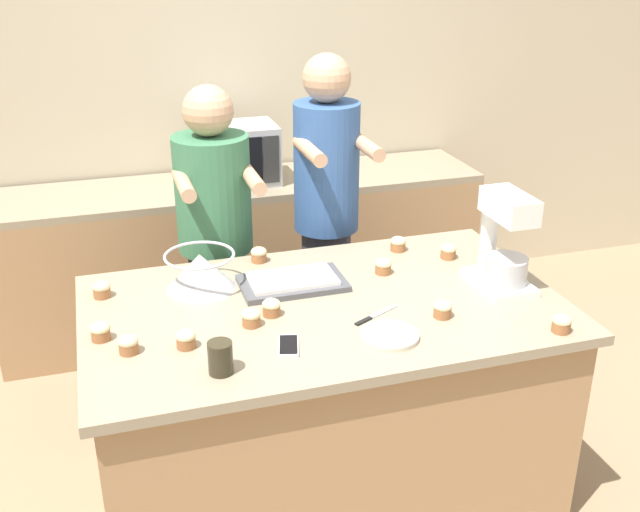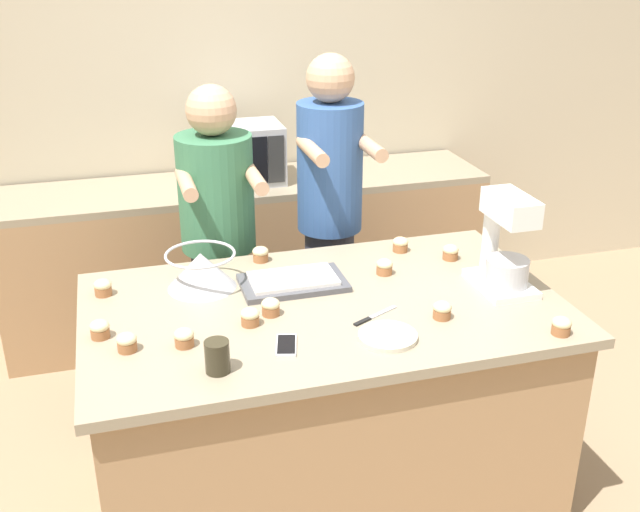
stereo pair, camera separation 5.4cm
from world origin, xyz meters
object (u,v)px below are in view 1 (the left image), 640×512
Objects in this scene: person_left at (216,247)px; cupcake_4 at (128,344)px; small_plate at (389,336)px; cupcake_2 at (398,244)px; baking_tray at (292,282)px; cupcake_10 at (251,317)px; drinking_glass at (220,358)px; cupcake_1 at (271,307)px; cupcake_11 at (102,289)px; cell_phone at (289,346)px; cupcake_0 at (259,254)px; stand_mixer at (503,246)px; cupcake_3 at (448,251)px; cupcake_8 at (383,266)px; knife at (374,316)px; cupcake_5 at (100,331)px; cupcake_9 at (186,339)px; microwave_oven at (237,154)px; cupcake_7 at (443,309)px; mixing_bowl at (200,270)px; person_right at (326,220)px.

person_left reaches higher than cupcake_4.
cupcake_2 is (0.33, 0.72, 0.02)m from small_plate.
cupcake_10 is at bearing -129.90° from baking_tray.
cupcake_1 is at bearing 53.15° from drinking_glass.
cell_phone is at bearing -44.43° from cupcake_11.
person_left is 0.37m from cupcake_0.
cupcake_1 is (-0.95, 0.03, -0.14)m from stand_mixer.
cell_phone is 1.02m from cupcake_3.
stand_mixer is at bearing -76.78° from cupcake_3.
person_left is 14.47× the size of drinking_glass.
stand_mixer is 0.50m from cupcake_8.
drinking_glass is at bearing -62.83° from cupcake_11.
stand_mixer is 0.94× the size of baking_tray.
cupcake_8 is at bearing -126.58° from cupcake_2.
knife is 0.99m from cupcake_5.
person_left is 1.35m from stand_mixer.
cupcake_0 and cupcake_11 have the same top height.
cupcake_2 is at bearing 141.39° from cupcake_3.
cupcake_9 is (0.28, -0.14, 0.00)m from cupcake_5.
person_left is at bearing 74.46° from cupcake_9.
cupcake_11 is at bearing -122.19° from microwave_oven.
cupcake_1 is at bearing 161.68° from cupcake_7.
drinking_glass reaches higher than small_plate.
cell_phone is 0.74× the size of small_plate.
cupcake_7 and cupcake_10 have the same top height.
microwave_oven is at bearing 95.32° from knife.
mixing_bowl is 2.55× the size of drinking_glass.
cupcake_4 is (-0.53, -0.12, 0.00)m from cupcake_1.
cupcake_3 is at bearing -2.20° from cupcake_11.
mixing_bowl reaches higher than cupcake_2.
cupcake_7 is at bearing -97.62° from cupcake_2.
cupcake_4 is (-0.89, 0.01, 0.03)m from knife.
cupcake_5 is at bearing -142.66° from mixing_bowl.
mixing_bowl reaches higher than cupcake_3.
cupcake_1 is (-0.48, -0.84, 0.01)m from person_right.
baking_tray is at bearing 16.13° from cupcake_5.
small_plate is 0.27m from cupcake_7.
baking_tray is 6.06× the size of cupcake_8.
cupcake_7 is at bearing -118.27° from cupcake_3.
cupcake_0 and cupcake_9 have the same top height.
cupcake_0 is 0.85m from cupcake_5.
cupcake_1 is at bearing -97.50° from cupcake_0.
stand_mixer is 1.05m from cupcake_10.
baking_tray is at bearing -13.78° from mixing_bowl.
knife is at bearing -66.09° from person_left.
cupcake_9 is (-0.54, -1.76, -0.13)m from microwave_oven.
stand_mixer is 1.49m from cupcake_4.
small_plate is at bearing -46.07° from mixing_bowl.
cupcake_0 is 0.76m from cupcake_9.
knife is at bearing -170.29° from stand_mixer.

